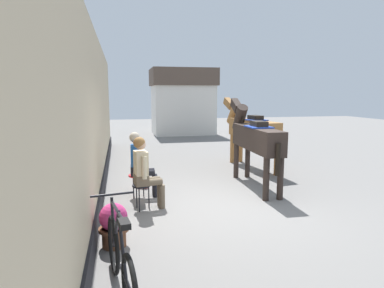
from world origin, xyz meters
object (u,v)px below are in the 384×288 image
(saddled_horse_near, at_px, (255,138))
(satchel_bag, at_px, (142,183))
(leaning_bicycle, at_px, (120,262))
(seated_visitor_near, at_px, (144,169))
(flower_planter_near, at_px, (114,224))
(saddled_horse_far, at_px, (251,129))
(seated_visitor_far, at_px, (139,161))

(saddled_horse_near, relative_size, satchel_bag, 10.71)
(leaning_bicycle, bearing_deg, seated_visitor_near, 80.38)
(seated_visitor_near, relative_size, flower_planter_near, 2.17)
(saddled_horse_near, relative_size, leaning_bicycle, 1.72)
(seated_visitor_near, bearing_deg, satchel_bag, 88.69)
(seated_visitor_near, distance_m, leaning_bicycle, 2.80)
(saddled_horse_far, xyz_separation_m, satchel_bag, (-3.30, -1.52, -1.06))
(seated_visitor_far, height_order, flower_planter_near, seated_visitor_far)
(seated_visitor_near, relative_size, leaning_bicycle, 0.80)
(flower_planter_near, distance_m, leaning_bicycle, 1.24)
(leaning_bicycle, height_order, satchel_bag, leaning_bicycle)
(saddled_horse_far, distance_m, leaning_bicycle, 6.92)
(flower_planter_near, bearing_deg, seated_visitor_near, 69.65)
(satchel_bag, bearing_deg, flower_planter_near, -64.49)
(saddled_horse_far, relative_size, flower_planter_near, 4.66)
(saddled_horse_near, relative_size, flower_planter_near, 4.68)
(seated_visitor_near, height_order, seated_visitor_far, same)
(seated_visitor_near, distance_m, saddled_horse_near, 2.89)
(seated_visitor_far, xyz_separation_m, flower_planter_near, (-0.51, -2.29, -0.44))
(satchel_bag, bearing_deg, seated_visitor_near, -54.61)
(saddled_horse_near, height_order, saddled_horse_far, same)
(seated_visitor_far, height_order, satchel_bag, seated_visitor_far)
(saddled_horse_near, distance_m, leaning_bicycle, 4.98)
(saddled_horse_near, relative_size, saddled_horse_far, 1.01)
(seated_visitor_near, bearing_deg, seated_visitor_far, 93.31)
(seated_visitor_near, relative_size, saddled_horse_far, 0.47)
(saddled_horse_far, bearing_deg, saddled_horse_near, -109.75)
(seated_visitor_near, xyz_separation_m, saddled_horse_far, (3.34, 3.00, 0.38))
(seated_visitor_far, height_order, saddled_horse_far, saddled_horse_far)
(saddled_horse_far, bearing_deg, leaning_bicycle, -123.53)
(seated_visitor_far, bearing_deg, seated_visitor_near, -86.69)
(saddled_horse_near, bearing_deg, flower_planter_near, -141.17)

